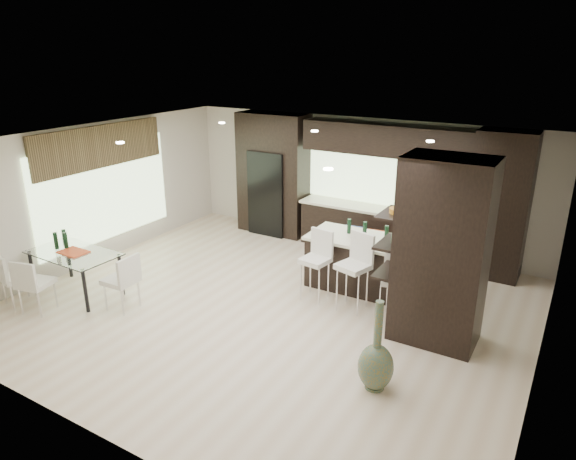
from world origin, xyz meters
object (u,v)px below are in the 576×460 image
Objects in this scene: chair_near at (36,287)px; chair_end at (121,284)px; bench at (364,263)px; chair_far at (18,280)px; kitchen_island at (371,265)px; stool_mid at (353,280)px; stool_left at (315,272)px; stool_right at (394,293)px; dining_table at (76,273)px; floor_vase at (377,346)px.

chair_end is at bearing 20.84° from chair_near.
bench is 1.54× the size of chair_far.
kitchen_island is 2.19× the size of stool_mid.
chair_far is (-4.81, -3.46, -0.04)m from kitchen_island.
stool_left is 0.73× the size of bench.
chair_near is at bearing -166.32° from stool_right.
bench is at bearing 40.11° from dining_table.
chair_end is at bearing 38.20° from chair_far.
stool_left reaches higher than dining_table.
kitchen_island is 2.34× the size of stool_left.
stool_left is at bearing 166.15° from stool_right.
chair_near is at bearing -170.73° from floor_vase.
chair_far is at bearing -144.52° from bench.
chair_end is at bearing -141.02° from kitchen_island.
chair_far is (-0.49, -0.00, 0.00)m from chair_near.
bench is at bearing 82.66° from stool_left.
kitchen_island is 0.81m from stool_mid.
stool_left is at bearing 22.71° from chair_near.
kitchen_island is 2.58× the size of chair_end.
bench is 1.52× the size of chair_end.
kitchen_island is 1.86× the size of floor_vase.
floor_vase is at bearing 21.38° from chair_far.
kitchen_island is 2.49× the size of stool_right.
chair_end is (-2.53, -1.91, -0.05)m from stool_left.
stool_right is 0.58× the size of dining_table.
stool_left is at bearing -165.27° from stool_mid.
bench is (-0.34, 0.49, -0.21)m from kitchen_island.
chair_far is at bearing 166.51° from chair_near.
chair_end is (1.10, 0.75, 0.01)m from chair_near.
dining_table is (-3.63, -1.91, -0.10)m from stool_left.
floor_vase is 1.41× the size of chair_far.
chair_near is 1.00× the size of chair_far.
chair_far reaches higher than dining_table.
stool_mid is at bearing 41.67° from chair_far.
chair_end reaches higher than bench.
stool_left is 0.69m from stool_mid.
bench is at bearing 31.24° from chair_near.
chair_near is (-3.98, -3.95, 0.17)m from bench.
chair_end is (-3.91, -1.92, -0.02)m from stool_right.
kitchen_island reaches higher than stool_right.
stool_right is at bearing -66.17° from chair_end.
bench is 5.11m from dining_table.
chair_far is (-5.91, -0.88, -0.18)m from floor_vase.
chair_near is 0.98× the size of chair_end.
stool_mid is 1.37m from bench.
floor_vase is at bearing 2.73° from dining_table.
stool_right is (0.69, -0.78, -0.02)m from kitchen_island.
stool_mid is 0.85× the size of floor_vase.
chair_end is (-3.22, -1.89, -0.08)m from stool_mid.
stool_right is (1.38, 0.01, -0.03)m from stool_left.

